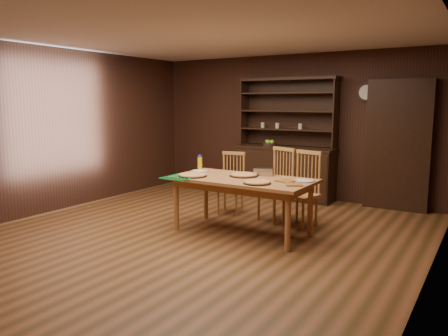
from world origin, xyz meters
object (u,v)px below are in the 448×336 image
Objects in this scene: china_hutch at (285,165)px; chair_center at (278,182)px; dining_table at (242,184)px; juice_bottle at (200,163)px; chair_left at (232,181)px; chair_right at (304,186)px.

china_hutch reaches higher than chair_center.
china_hutch reaches higher than dining_table.
juice_bottle is at bearing 162.97° from dining_table.
chair_left reaches higher than dining_table.
juice_bottle reaches higher than dining_table.
chair_left is at bearing -160.50° from chair_center.
chair_right is (0.99, -1.55, -0.03)m from china_hutch.
china_hutch is at bearing 130.92° from chair_center.
juice_bottle is (-0.43, -2.07, 0.26)m from china_hutch.
chair_center is at bearing 32.16° from juice_bottle.
chair_right is (0.44, -0.10, -0.01)m from chair_center.
china_hutch is 9.71× the size of juice_bottle.
chair_left is (-0.69, 0.89, -0.16)m from dining_table.
chair_left is at bearing -100.41° from china_hutch.
juice_bottle is (-0.17, -0.63, 0.35)m from chair_left.
dining_table is at bearing -17.03° from juice_bottle.
china_hutch is 2.38m from dining_table.
china_hutch is at bearing 68.13° from chair_left.
juice_bottle is (-1.42, -0.52, 0.29)m from chair_right.
chair_right reaches higher than chair_left.
dining_table is 1.74× the size of chair_center.
chair_center is 1.01× the size of chair_right.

